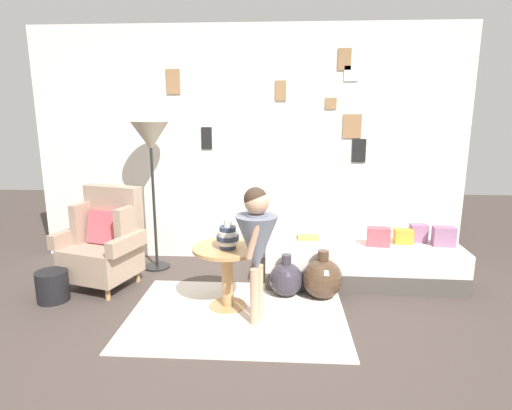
# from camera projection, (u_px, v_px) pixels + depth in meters

# --- Properties ---
(ground_plane) EXTENTS (12.00, 12.00, 0.00)m
(ground_plane) POSITION_uv_depth(u_px,v_px,m) (228.00, 345.00, 3.08)
(ground_plane) COLOR #423833
(gallery_wall) EXTENTS (4.80, 0.12, 2.60)m
(gallery_wall) POSITION_uv_depth(u_px,v_px,m) (248.00, 146.00, 4.70)
(gallery_wall) COLOR silver
(gallery_wall) RESTS_ON ground
(rug) EXTENTS (1.81, 1.33, 0.01)m
(rug) POSITION_uv_depth(u_px,v_px,m) (237.00, 314.00, 3.54)
(rug) COLOR silver
(rug) RESTS_ON ground
(armchair) EXTENTS (0.86, 0.74, 0.97)m
(armchair) POSITION_uv_depth(u_px,v_px,m) (105.00, 242.00, 4.08)
(armchair) COLOR tan
(armchair) RESTS_ON ground
(daybed) EXTENTS (1.92, 0.85, 0.40)m
(daybed) POSITION_uv_depth(u_px,v_px,m) (361.00, 260.00, 4.27)
(daybed) COLOR #4C4742
(daybed) RESTS_ON ground
(pillow_head) EXTENTS (0.21, 0.13, 0.19)m
(pillow_head) POSITION_uv_depth(u_px,v_px,m) (444.00, 236.00, 4.07)
(pillow_head) COLOR gray
(pillow_head) RESTS_ON daybed
(pillow_mid) EXTENTS (0.17, 0.12, 0.18)m
(pillow_mid) POSITION_uv_depth(u_px,v_px,m) (418.00, 233.00, 4.20)
(pillow_mid) COLOR gray
(pillow_mid) RESTS_ON daybed
(pillow_back) EXTENTS (0.18, 0.13, 0.14)m
(pillow_back) POSITION_uv_depth(u_px,v_px,m) (403.00, 236.00, 4.15)
(pillow_back) COLOR orange
(pillow_back) RESTS_ON daybed
(pillow_extra) EXTENTS (0.23, 0.15, 0.18)m
(pillow_extra) POSITION_uv_depth(u_px,v_px,m) (378.00, 237.00, 4.07)
(pillow_extra) COLOR #D64C56
(pillow_extra) RESTS_ON daybed
(side_table) EXTENTS (0.59, 0.59, 0.55)m
(side_table) POSITION_uv_depth(u_px,v_px,m) (227.00, 264.00, 3.60)
(side_table) COLOR tan
(side_table) RESTS_ON ground
(vase_striped) EXTENTS (0.19, 0.19, 0.25)m
(vase_striped) POSITION_uv_depth(u_px,v_px,m) (228.00, 237.00, 3.50)
(vase_striped) COLOR #2D384C
(vase_striped) RESTS_ON side_table
(floor_lamp) EXTENTS (0.39, 0.39, 1.58)m
(floor_lamp) POSITION_uv_depth(u_px,v_px,m) (151.00, 142.00, 4.33)
(floor_lamp) COLOR black
(floor_lamp) RESTS_ON ground
(person_child) EXTENTS (0.34, 0.34, 1.12)m
(person_child) POSITION_uv_depth(u_px,v_px,m) (257.00, 238.00, 3.26)
(person_child) COLOR tan
(person_child) RESTS_ON ground
(book_on_daybed) EXTENTS (0.23, 0.18, 0.03)m
(book_on_daybed) POSITION_uv_depth(u_px,v_px,m) (308.00, 237.00, 4.32)
(book_on_daybed) COLOR olive
(book_on_daybed) RESTS_ON daybed
(demijohn_near) EXTENTS (0.32, 0.32, 0.40)m
(demijohn_near) POSITION_uv_depth(u_px,v_px,m) (286.00, 279.00, 3.88)
(demijohn_near) COLOR #332D38
(demijohn_near) RESTS_ON ground
(demijohn_far) EXTENTS (0.37, 0.37, 0.46)m
(demijohn_far) POSITION_uv_depth(u_px,v_px,m) (322.00, 278.00, 3.83)
(demijohn_far) COLOR #473323
(demijohn_far) RESTS_ON ground
(magazine_basket) EXTENTS (0.28, 0.28, 0.28)m
(magazine_basket) POSITION_uv_depth(u_px,v_px,m) (53.00, 286.00, 3.78)
(magazine_basket) COLOR black
(magazine_basket) RESTS_ON ground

